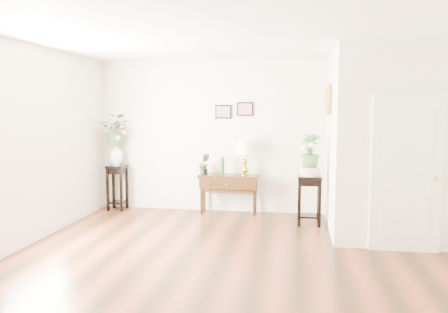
% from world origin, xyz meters
% --- Properties ---
extents(floor, '(6.00, 5.50, 0.02)m').
position_xyz_m(floor, '(0.00, 0.00, 0.00)').
color(floor, brown).
rests_on(floor, ground).
extents(ceiling, '(6.00, 5.50, 0.02)m').
position_xyz_m(ceiling, '(0.00, 0.00, 2.80)').
color(ceiling, white).
rests_on(ceiling, ground).
extents(wall_back, '(6.00, 0.02, 2.80)m').
position_xyz_m(wall_back, '(0.00, 2.75, 1.40)').
color(wall_back, beige).
rests_on(wall_back, ground).
extents(wall_front, '(6.00, 0.02, 2.80)m').
position_xyz_m(wall_front, '(0.00, -2.75, 1.40)').
color(wall_front, beige).
rests_on(wall_front, ground).
extents(wall_left, '(0.02, 5.50, 2.80)m').
position_xyz_m(wall_left, '(-3.00, 0.00, 1.40)').
color(wall_left, beige).
rests_on(wall_left, ground).
extents(partition, '(1.80, 1.95, 2.80)m').
position_xyz_m(partition, '(2.10, 1.77, 1.40)').
color(partition, beige).
rests_on(partition, floor).
extents(door, '(0.90, 0.05, 2.10)m').
position_xyz_m(door, '(2.10, 0.78, 1.05)').
color(door, silver).
rests_on(door, floor).
extents(art_print_left, '(0.30, 0.02, 0.25)m').
position_xyz_m(art_print_left, '(-0.65, 2.73, 1.85)').
color(art_print_left, black).
rests_on(art_print_left, wall_back).
extents(art_print_right, '(0.30, 0.02, 0.25)m').
position_xyz_m(art_print_right, '(-0.25, 2.73, 1.90)').
color(art_print_right, black).
rests_on(art_print_right, wall_back).
extents(wall_ornament, '(0.07, 0.51, 0.51)m').
position_xyz_m(wall_ornament, '(1.16, 1.90, 2.05)').
color(wall_ornament, gold).
rests_on(wall_ornament, partition).
extents(console_table, '(1.10, 0.43, 0.72)m').
position_xyz_m(console_table, '(-0.52, 2.52, 0.36)').
color(console_table, black).
rests_on(console_table, floor).
extents(table_lamp, '(0.40, 0.40, 0.66)m').
position_xyz_m(table_lamp, '(-0.23, 2.52, 1.07)').
color(table_lamp, '#AC9226').
rests_on(table_lamp, console_table).
extents(green_vase, '(0.08, 0.08, 0.32)m').
position_xyz_m(green_vase, '(-0.63, 2.52, 0.89)').
color(green_vase, '#144C20').
rests_on(green_vase, console_table).
extents(potted_plant, '(0.24, 0.22, 0.37)m').
position_xyz_m(potted_plant, '(-0.97, 2.52, 0.90)').
color(potted_plant, '#305B2A').
rests_on(potted_plant, console_table).
extents(plant_stand_a, '(0.35, 0.35, 0.85)m').
position_xyz_m(plant_stand_a, '(-2.65, 2.52, 0.42)').
color(plant_stand_a, black).
rests_on(plant_stand_a, floor).
extents(porcelain_vase, '(0.31, 0.31, 0.41)m').
position_xyz_m(porcelain_vase, '(-2.65, 2.52, 1.07)').
color(porcelain_vase, silver).
rests_on(porcelain_vase, plant_stand_a).
extents(lily_arrangement, '(0.56, 0.49, 0.60)m').
position_xyz_m(lily_arrangement, '(-2.65, 2.52, 1.55)').
color(lily_arrangement, '#305B2A').
rests_on(lily_arrangement, porcelain_vase).
extents(plant_stand_b, '(0.38, 0.38, 0.81)m').
position_xyz_m(plant_stand_b, '(0.90, 1.99, 0.40)').
color(plant_stand_b, black).
rests_on(plant_stand_b, floor).
extents(ceramic_bowl, '(0.37, 0.37, 0.14)m').
position_xyz_m(ceramic_bowl, '(0.90, 1.99, 0.89)').
color(ceramic_bowl, beige).
rests_on(ceramic_bowl, plant_stand_b).
extents(narcissus, '(0.40, 0.40, 0.56)m').
position_xyz_m(narcissus, '(0.90, 1.99, 1.21)').
color(narcissus, '#305B2A').
rests_on(narcissus, ceramic_bowl).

